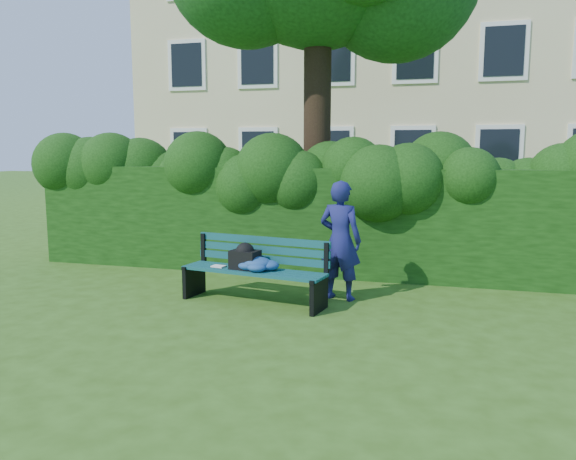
# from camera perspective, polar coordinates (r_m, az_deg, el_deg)

# --- Properties ---
(ground) EXTENTS (80.00, 80.00, 0.00)m
(ground) POSITION_cam_1_polar(r_m,az_deg,el_deg) (7.72, -1.21, -7.61)
(ground) COLOR #325315
(ground) RESTS_ON ground
(apartment_building) EXTENTS (16.00, 8.08, 12.00)m
(apartment_building) POSITION_cam_1_polar(r_m,az_deg,el_deg) (21.56, 10.12, 18.46)
(apartment_building) COLOR #C9B887
(apartment_building) RESTS_ON ground
(hedge) EXTENTS (10.00, 1.00, 1.80)m
(hedge) POSITION_cam_1_polar(r_m,az_deg,el_deg) (9.63, 2.56, 1.01)
(hedge) COLOR black
(hedge) RESTS_ON ground
(park_bench) EXTENTS (2.11, 0.90, 0.89)m
(park_bench) POSITION_cam_1_polar(r_m,az_deg,el_deg) (7.74, -3.48, -3.73)
(park_bench) COLOR #0D4145
(park_bench) RESTS_ON ground
(man_reading) EXTENTS (0.69, 0.53, 1.68)m
(man_reading) POSITION_cam_1_polar(r_m,az_deg,el_deg) (7.88, 5.33, -1.06)
(man_reading) COLOR navy
(man_reading) RESTS_ON ground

